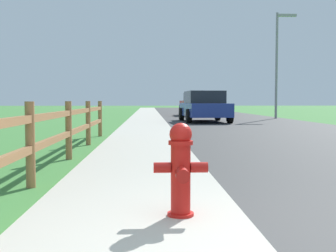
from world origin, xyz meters
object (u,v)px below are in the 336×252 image
(fire_hydrant, at_px, (181,168))
(street_lamp, at_px, (279,55))
(parked_suv_blue, at_px, (204,106))
(parked_car_red, at_px, (198,104))

(fire_hydrant, distance_m, street_lamp, 22.06)
(parked_suv_blue, height_order, parked_car_red, parked_car_red)
(street_lamp, bearing_deg, parked_car_red, 130.12)
(parked_suv_blue, bearing_deg, street_lamp, 37.47)
(fire_hydrant, height_order, street_lamp, street_lamp)
(street_lamp, bearing_deg, fire_hydrant, -109.18)
(parked_car_red, xyz_separation_m, street_lamp, (4.09, -4.85, 2.82))
(parked_car_red, bearing_deg, parked_suv_blue, -94.43)
(parked_suv_blue, height_order, street_lamp, street_lamp)
(fire_hydrant, bearing_deg, parked_suv_blue, 81.85)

